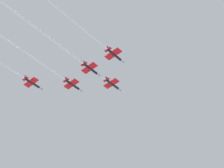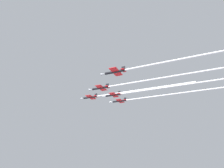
{
  "view_description": "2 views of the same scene",
  "coord_description": "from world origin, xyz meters",
  "px_view_note": "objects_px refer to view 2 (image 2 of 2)",
  "views": [
    {
      "loc": [
        133.21,
        22.43,
        2.06
      ],
      "look_at": [
        0.94,
        -13.22,
        130.23
      ],
      "focal_mm": 55.35,
      "sensor_mm": 36.0,
      "label": 1
    },
    {
      "loc": [
        7.19,
        -133.09,
        89.28
      ],
      "look_at": [
        15.03,
        -22.64,
        136.41
      ],
      "focal_mm": 29.91,
      "sensor_mm": 36.0,
      "label": 2
    }
  ],
  "objects_px": {
    "jet_port_outer": "(150,90)",
    "jet_starboard_outer": "(157,64)",
    "jet_starboard_inner": "(163,95)",
    "jet_lead": "(121,93)",
    "jet_port_inner": "(149,80)"
  },
  "relations": [
    {
      "from": "jet_port_inner",
      "to": "jet_starboard_outer",
      "type": "xyz_separation_m",
      "value": [
        -0.82,
        -16.74,
        0.24
      ]
    },
    {
      "from": "jet_lead",
      "to": "jet_port_inner",
      "type": "relative_size",
      "value": 0.85
    },
    {
      "from": "jet_starboard_inner",
      "to": "jet_port_outer",
      "type": "distance_m",
      "value": 16.27
    },
    {
      "from": "jet_lead",
      "to": "jet_port_inner",
      "type": "distance_m",
      "value": 26.27
    },
    {
      "from": "jet_lead",
      "to": "jet_starboard_inner",
      "type": "distance_m",
      "value": 28.38
    },
    {
      "from": "jet_port_inner",
      "to": "jet_starboard_outer",
      "type": "bearing_deg",
      "value": -155.61
    },
    {
      "from": "jet_starboard_inner",
      "to": "jet_starboard_outer",
      "type": "distance_m",
      "value": 46.0
    },
    {
      "from": "jet_lead",
      "to": "jet_port_outer",
      "type": "xyz_separation_m",
      "value": [
        16.31,
        -8.38,
        -0.7
      ]
    },
    {
      "from": "jet_port_outer",
      "to": "jet_lead",
      "type": "bearing_deg",
      "value": 90.0
    },
    {
      "from": "jet_lead",
      "to": "jet_starboard_inner",
      "type": "height_order",
      "value": "jet_lead"
    },
    {
      "from": "jet_starboard_inner",
      "to": "jet_starboard_outer",
      "type": "bearing_deg",
      "value": -174.59
    },
    {
      "from": "jet_port_outer",
      "to": "jet_starboard_inner",
      "type": "bearing_deg",
      "value": -20.13
    },
    {
      "from": "jet_port_inner",
      "to": "jet_starboard_outer",
      "type": "height_order",
      "value": "jet_starboard_outer"
    },
    {
      "from": "jet_starboard_outer",
      "to": "jet_port_inner",
      "type": "bearing_deg",
      "value": 24.39
    },
    {
      "from": "jet_port_outer",
      "to": "jet_starboard_outer",
      "type": "distance_m",
      "value": 32.1
    }
  ]
}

